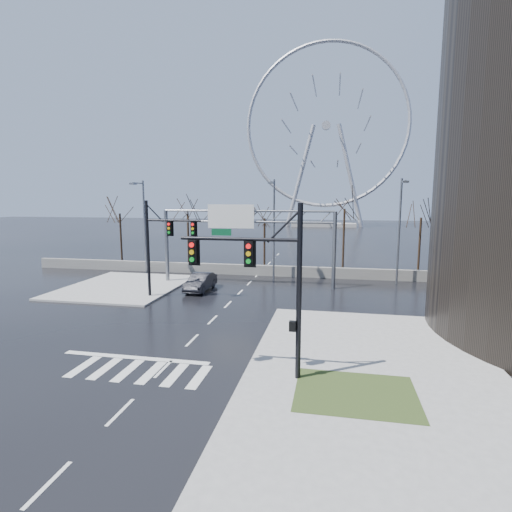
% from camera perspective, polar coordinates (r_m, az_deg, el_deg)
% --- Properties ---
extents(ground, '(260.00, 260.00, 0.00)m').
position_cam_1_polar(ground, '(24.01, -9.11, -11.80)').
color(ground, black).
rests_on(ground, ground).
extents(sidewalk_near, '(12.00, 12.00, 0.15)m').
position_cam_1_polar(sidewalk_near, '(14.75, 19.17, -25.70)').
color(sidewalk_near, gray).
rests_on(sidewalk_near, ground).
extents(sidewalk_right_ext, '(12.00, 10.00, 0.15)m').
position_cam_1_polar(sidewalk_right_ext, '(24.60, 15.58, -11.32)').
color(sidewalk_right_ext, gray).
rests_on(sidewalk_right_ext, ground).
extents(sidewalk_far, '(10.00, 12.00, 0.15)m').
position_cam_1_polar(sidewalk_far, '(39.00, -18.29, -4.14)').
color(sidewalk_far, gray).
rests_on(sidewalk_far, ground).
extents(grass_strip, '(5.00, 4.00, 0.02)m').
position_cam_1_polar(grass_strip, '(18.05, 14.03, -18.47)').
color(grass_strip, '#2D3917').
rests_on(grass_strip, sidewalk_near).
extents(barrier_wall, '(52.00, 0.50, 1.10)m').
position_cam_1_polar(barrier_wall, '(42.57, 0.17, -2.04)').
color(barrier_wall, slate).
rests_on(barrier_wall, ground).
extents(signal_mast_near, '(5.52, 0.41, 8.00)m').
position_cam_1_polar(signal_mast_near, '(17.62, 1.79, -2.62)').
color(signal_mast_near, black).
rests_on(signal_mast_near, ground).
extents(signal_mast_far, '(4.72, 0.41, 8.00)m').
position_cam_1_polar(signal_mast_far, '(33.26, -13.50, 2.27)').
color(signal_mast_far, black).
rests_on(signal_mast_far, ground).
extents(sign_gantry, '(16.36, 0.40, 7.60)m').
position_cam_1_polar(sign_gantry, '(37.14, -1.88, 3.65)').
color(sign_gantry, slate).
rests_on(sign_gantry, ground).
extents(streetlight_left, '(0.50, 2.55, 10.00)m').
position_cam_1_polar(streetlight_left, '(44.10, -15.86, 5.00)').
color(streetlight_left, slate).
rests_on(streetlight_left, ground).
extents(streetlight_mid, '(0.50, 2.55, 10.00)m').
position_cam_1_polar(streetlight_mid, '(39.79, 2.51, 4.97)').
color(streetlight_mid, slate).
rests_on(streetlight_mid, ground).
extents(streetlight_right, '(0.50, 2.55, 10.00)m').
position_cam_1_polar(streetlight_right, '(39.81, 19.90, 4.49)').
color(streetlight_right, slate).
rests_on(streetlight_right, ground).
extents(tree_far_left, '(3.50, 3.50, 7.00)m').
position_cam_1_polar(tree_far_left, '(52.10, -18.85, 4.99)').
color(tree_far_left, black).
rests_on(tree_far_left, ground).
extents(tree_left, '(3.75, 3.75, 7.50)m').
position_cam_1_polar(tree_left, '(47.77, -9.73, 5.53)').
color(tree_left, black).
rests_on(tree_left, ground).
extents(tree_center, '(3.25, 3.25, 6.50)m').
position_cam_1_polar(tree_center, '(46.40, 1.23, 4.58)').
color(tree_center, black).
rests_on(tree_center, ground).
extents(tree_right, '(3.90, 3.90, 7.80)m').
position_cam_1_polar(tree_right, '(44.67, 12.51, 5.58)').
color(tree_right, black).
rests_on(tree_right, ground).
extents(tree_far_right, '(3.40, 3.40, 6.80)m').
position_cam_1_polar(tree_far_right, '(46.10, 22.47, 4.22)').
color(tree_far_right, black).
rests_on(tree_far_right, ground).
extents(ferris_wheel, '(45.00, 6.00, 50.91)m').
position_cam_1_polar(ferris_wheel, '(117.52, 9.97, 17.00)').
color(ferris_wheel, gray).
rests_on(ferris_wheel, ground).
extents(car, '(1.78, 4.71, 1.53)m').
position_cam_1_polar(car, '(35.99, -7.94, -3.69)').
color(car, black).
rests_on(car, ground).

